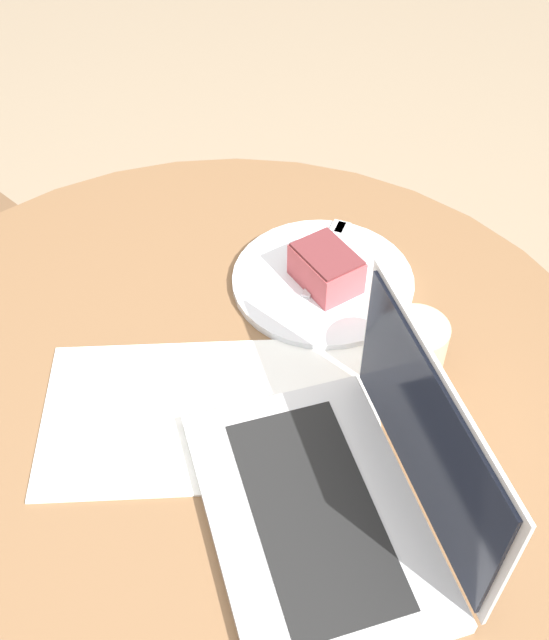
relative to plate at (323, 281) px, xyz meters
The scene contains 8 objects.
ground_plane 0.78m from the plate, 69.50° to the left, with size 12.00×12.00×0.00m, color gray.
dining_table 0.31m from the plate, 69.50° to the left, with size 1.05×1.05×0.73m.
paper_document 0.27m from the plate, 68.95° to the left, with size 0.45×0.32×0.00m.
plate is the anchor object (origin of this frame).
cake_slice 0.04m from the plate, 116.24° to the left, with size 0.11×0.11×0.06m.
fork 0.06m from the plate, 89.81° to the right, with size 0.05×0.17×0.00m.
coffee_glass 0.20m from the plate, 131.61° to the left, with size 0.08×0.08×0.10m.
laptop 0.36m from the plate, 101.96° to the left, with size 0.35×0.39×0.21m.
Camera 1 is at (-0.18, 0.52, 1.47)m, focal length 42.00 mm.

